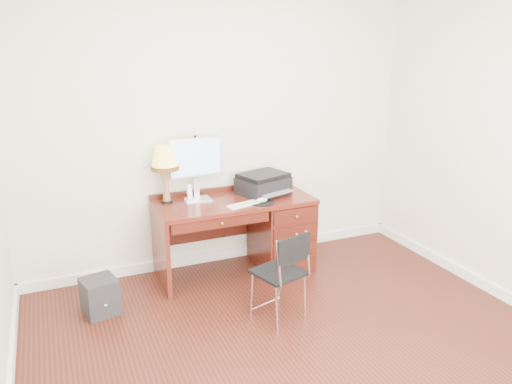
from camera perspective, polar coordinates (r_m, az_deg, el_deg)
name	(u,v)px	position (r m, az deg, el deg)	size (l,w,h in m)	color
ground	(301,348)	(3.93, 5.20, -17.28)	(4.00, 4.00, 0.00)	black
room_shell	(267,303)	(4.39, 1.25, -12.53)	(4.00, 4.00, 4.00)	silver
desk	(265,228)	(4.99, 1.00, -4.14)	(1.50, 0.67, 0.75)	#571C12
monitor	(196,161)	(4.72, -6.86, 3.55)	(0.52, 0.18, 0.60)	silver
keyboard	(246,204)	(4.62, -1.20, -1.39)	(0.37, 0.11, 0.01)	white
mouse_pad	(262,201)	(4.67, 0.69, -1.07)	(0.24, 0.24, 0.05)	black
printer	(263,184)	(4.93, 0.83, 0.97)	(0.55, 0.49, 0.21)	black
leg_lamp	(165,161)	(4.65, -10.39, 3.45)	(0.26, 0.26, 0.54)	black
phone	(190,198)	(4.70, -7.59, -0.63)	(0.09, 0.09, 0.17)	white
pen_cup	(244,187)	(5.02, -1.34, 0.59)	(0.07, 0.07, 0.09)	black
chair	(282,268)	(4.02, 2.96, -8.70)	(0.45, 0.46, 0.77)	black
equipment_box	(100,296)	(4.46, -17.41, -11.29)	(0.27, 0.27, 0.31)	black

